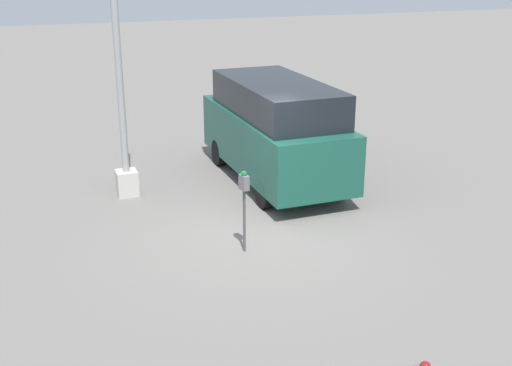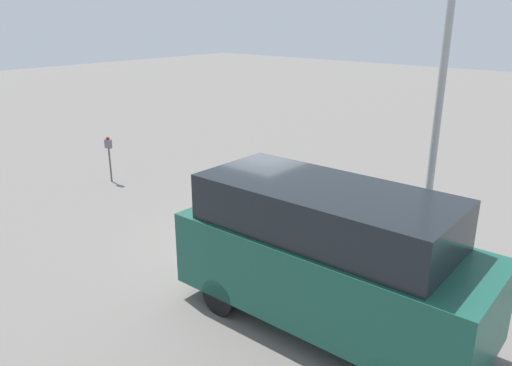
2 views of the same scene
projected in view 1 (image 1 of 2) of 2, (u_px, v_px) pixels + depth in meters
The scene contains 4 objects.
ground_plane at pixel (253, 232), 12.10m from camera, with size 80.00×80.00×0.00m, color slate.
parking_meter_near at pixel (244, 193), 10.97m from camera, with size 0.22×0.15×1.49m.
lamp_post at pixel (122, 106), 13.30m from camera, with size 0.44×0.44×6.37m.
parked_van at pixel (275, 129), 14.43m from camera, with size 4.93×1.98×2.32m.
Camera 1 is at (-10.44, 3.68, 4.97)m, focal length 45.00 mm.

